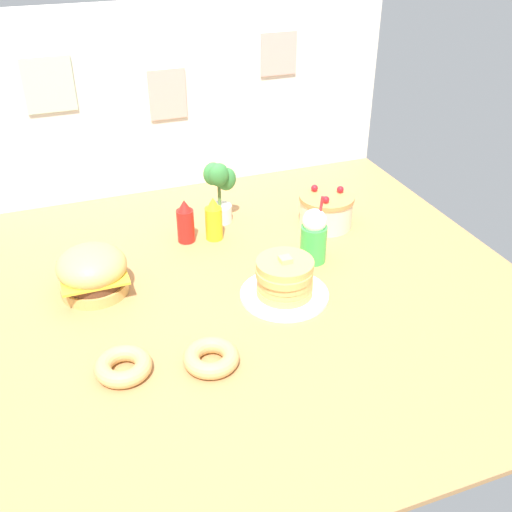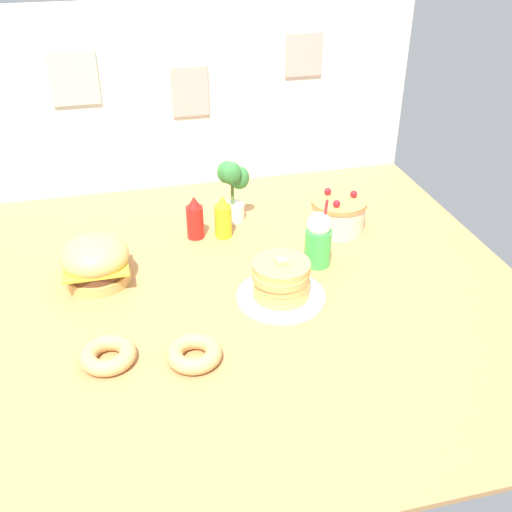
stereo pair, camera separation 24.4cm
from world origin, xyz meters
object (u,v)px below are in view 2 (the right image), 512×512
Objects in this scene: layer_cake at (338,214)px; potted_plant at (233,188)px; pancake_stack at (281,283)px; mustard_bottle at (223,218)px; donut_pink_glaze at (108,355)px; donut_chocolate at (194,353)px; burger at (96,261)px; cream_soda_cup at (318,239)px; ketchup_bottle at (195,219)px.

potted_plant is at bearing 154.78° from layer_cake.
mustard_bottle is (-0.12, 0.54, 0.02)m from pancake_stack.
donut_pink_glaze is 1.00× the size of donut_chocolate.
donut_pink_glaze is at bearing -125.91° from mustard_bottle.
layer_cake is (1.11, 0.18, -0.01)m from burger.
burger reaches higher than pancake_stack.
burger is at bearing 174.25° from cream_soda_cup.
ketchup_bottle reaches higher than layer_cake.
cream_soda_cup reaches higher than pancake_stack.
donut_pink_glaze is (-1.09, -0.70, -0.05)m from layer_cake.
pancake_stack is 1.70× the size of ketchup_bottle.
pancake_stack is at bearing 18.14° from donut_pink_glaze.
pancake_stack is 0.48m from donut_chocolate.
mustard_bottle is 1.08× the size of donut_chocolate.
ketchup_bottle is 0.13m from mustard_bottle.
ketchup_bottle is at bearing 80.74° from donut_chocolate.
donut_pink_glaze is 1.12m from potted_plant.
pancake_stack is 1.11× the size of potted_plant.
donut_chocolate is at bearing -107.82° from mustard_bottle.
cream_soda_cup is at bearing -5.75° from burger.
cream_soda_cup is (0.34, -0.33, 0.03)m from mustard_bottle.
cream_soda_cup reaches higher than donut_chocolate.
donut_chocolate is at bearing -143.90° from pancake_stack.
potted_plant reaches higher than burger.
layer_cake is at bearing 32.64° from donut_pink_glaze.
cream_soda_cup is (-0.19, -0.27, 0.04)m from layer_cake.
layer_cake is (0.41, 0.48, 0.01)m from pancake_stack.
mustard_bottle is at bearing 135.79° from cream_soda_cup.
burger is 1.43× the size of donut_chocolate.
layer_cake reaches higher than pancake_stack.
burger reaches higher than layer_cake.
donut_chocolate is at bearing -141.19° from cream_soda_cup.
donut_pink_glaze is (-0.68, -0.22, -0.04)m from pancake_stack.
potted_plant reaches higher than layer_cake.
donut_chocolate is 0.61× the size of potted_plant.
burger is at bearing -170.96° from layer_cake.
layer_cake is at bearing 49.07° from pancake_stack.
mustard_bottle is 0.18m from potted_plant.
layer_cake is at bearing 9.04° from burger.
burger is 1.13m from layer_cake.
donut_chocolate is at bearing -136.55° from layer_cake.
mustard_bottle is 0.66× the size of potted_plant.
mustard_bottle is at bearing 54.09° from donut_pink_glaze.
pancake_stack is at bearing -66.04° from ketchup_bottle.
donut_pink_glaze is at bearing -87.44° from burger.
mustard_bottle is (-0.54, 0.07, 0.02)m from layer_cake.
burger is 0.87× the size of potted_plant.
layer_cake is 1.25× the size of ketchup_bottle.
ketchup_bottle is 0.66× the size of potted_plant.
pancake_stack is 0.31m from cream_soda_cup.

